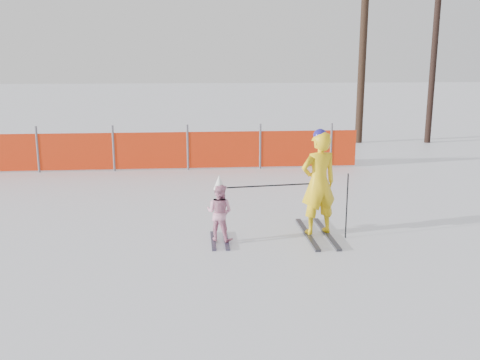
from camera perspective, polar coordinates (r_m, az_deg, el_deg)
The scene contains 6 objects.
ground at distance 8.79m, azimuth 0.28°, elevation -7.09°, with size 120.00×120.00×0.00m, color white.
adult at distance 9.19m, azimuth 8.38°, elevation -0.34°, with size 0.73×1.69×1.86m.
child at distance 8.87m, azimuth -2.21°, elevation -3.39°, with size 0.58×0.93×1.14m.
ski_poles at distance 9.03m, azimuth 6.79°, elevation -1.56°, with size 2.04×0.21×1.13m.
safety_fence at distance 15.22m, azimuth -19.59°, elevation 2.85°, with size 16.74×0.06×1.25m.
tree_trunks at distance 20.08m, azimuth 15.62°, elevation 12.58°, with size 2.76×0.47×6.45m.
Camera 1 is at (-0.76, -8.23, 2.99)m, focal length 40.00 mm.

